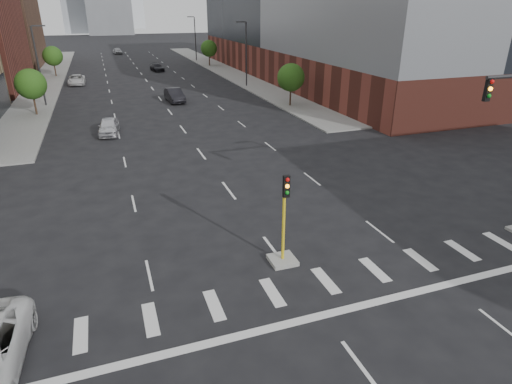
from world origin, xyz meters
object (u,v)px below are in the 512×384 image
median_traffic_signal (283,244)px  car_near_left (109,126)px  car_far_left (77,80)px  car_mid_right (174,95)px  car_deep_right (157,67)px  car_distant (117,51)px

median_traffic_signal → car_near_left: (-6.79, 25.60, -0.23)m
car_near_left → car_far_left: car_near_left is taller
car_mid_right → car_deep_right: (1.66, 29.06, -0.15)m
car_mid_right → car_deep_right: 29.10m
car_near_left → car_mid_right: 15.25m
car_mid_right → car_far_left: 21.57m
median_traffic_signal → car_distant: (-2.08, 102.09, -0.19)m
car_near_left → car_mid_right: (8.29, 12.80, 0.07)m
car_mid_right → car_far_left: bearing=120.1°
median_traffic_signal → car_near_left: 26.48m
median_traffic_signal → car_far_left: 57.33m
car_near_left → car_far_left: 31.00m
car_mid_right → car_far_left: size_ratio=0.96×
car_mid_right → car_near_left: bearing=-126.4°
car_near_left → car_deep_right: (9.95, 41.86, -0.08)m
car_deep_right → car_near_left: bearing=-111.0°
car_near_left → car_deep_right: size_ratio=0.95×
median_traffic_signal → car_deep_right: 67.53m
median_traffic_signal → car_near_left: bearing=104.9°
median_traffic_signal → car_distant: bearing=91.2°
car_mid_right → median_traffic_signal: bearing=-95.7°
car_near_left → car_far_left: size_ratio=0.85×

